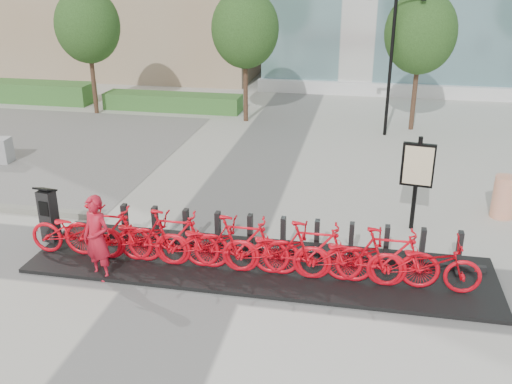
% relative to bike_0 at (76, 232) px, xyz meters
% --- Properties ---
extents(ground, '(120.00, 120.00, 0.00)m').
position_rel_bike_0_xyz_m(ground, '(2.60, 0.05, -0.62)').
color(ground, beige).
extents(hedge_b, '(6.00, 1.20, 0.70)m').
position_rel_bike_0_xyz_m(hedge_b, '(-2.40, 13.25, -0.27)').
color(hedge_b, '#33622B').
rests_on(hedge_b, ground).
extents(tree_0, '(2.60, 2.60, 5.10)m').
position_rel_bike_0_xyz_m(tree_0, '(-5.40, 12.05, 2.97)').
color(tree_0, brown).
rests_on(tree_0, ground).
extents(tree_1, '(2.60, 2.60, 5.10)m').
position_rel_bike_0_xyz_m(tree_1, '(1.10, 12.05, 2.97)').
color(tree_1, brown).
rests_on(tree_1, ground).
extents(tree_2, '(2.60, 2.60, 5.10)m').
position_rel_bike_0_xyz_m(tree_2, '(7.60, 12.05, 2.97)').
color(tree_2, brown).
rests_on(tree_2, ground).
extents(streetlamp, '(2.00, 0.20, 5.00)m').
position_rel_bike_0_xyz_m(streetlamp, '(6.60, 11.05, 2.51)').
color(streetlamp, black).
rests_on(streetlamp, ground).
extents(dock_pad, '(9.60, 2.40, 0.08)m').
position_rel_bike_0_xyz_m(dock_pad, '(3.90, 0.35, -0.58)').
color(dock_pad, black).
rests_on(dock_pad, ground).
extents(dock_rail_posts, '(8.02, 0.50, 0.85)m').
position_rel_bike_0_xyz_m(dock_rail_posts, '(3.96, 0.82, -0.12)').
color(dock_rail_posts, black).
rests_on(dock_rail_posts, dock_pad).
extents(bike_0, '(2.06, 0.72, 1.08)m').
position_rel_bike_0_xyz_m(bike_0, '(0.00, 0.00, 0.00)').
color(bike_0, red).
rests_on(bike_0, dock_pad).
extents(bike_1, '(2.00, 0.56, 1.20)m').
position_rel_bike_0_xyz_m(bike_1, '(0.72, 0.00, 0.06)').
color(bike_1, red).
rests_on(bike_1, dock_pad).
extents(bike_2, '(2.06, 0.72, 1.08)m').
position_rel_bike_0_xyz_m(bike_2, '(1.44, 0.00, 0.00)').
color(bike_2, red).
rests_on(bike_2, dock_pad).
extents(bike_3, '(2.00, 0.56, 1.20)m').
position_rel_bike_0_xyz_m(bike_3, '(2.16, 0.00, 0.06)').
color(bike_3, red).
rests_on(bike_3, dock_pad).
extents(bike_4, '(2.06, 0.72, 1.08)m').
position_rel_bike_0_xyz_m(bike_4, '(2.88, 0.00, 0.00)').
color(bike_4, red).
rests_on(bike_4, dock_pad).
extents(bike_5, '(2.00, 0.56, 1.20)m').
position_rel_bike_0_xyz_m(bike_5, '(3.60, 0.00, 0.06)').
color(bike_5, red).
rests_on(bike_5, dock_pad).
extents(bike_6, '(2.06, 0.72, 1.08)m').
position_rel_bike_0_xyz_m(bike_6, '(4.32, 0.00, 0.00)').
color(bike_6, red).
rests_on(bike_6, dock_pad).
extents(bike_7, '(2.00, 0.56, 1.20)m').
position_rel_bike_0_xyz_m(bike_7, '(5.04, 0.00, 0.06)').
color(bike_7, red).
rests_on(bike_7, dock_pad).
extents(bike_8, '(2.06, 0.72, 1.08)m').
position_rel_bike_0_xyz_m(bike_8, '(5.76, 0.00, 0.00)').
color(bike_8, red).
rests_on(bike_8, dock_pad).
extents(bike_9, '(2.00, 0.56, 1.20)m').
position_rel_bike_0_xyz_m(bike_9, '(6.48, 0.00, 0.06)').
color(bike_9, red).
rests_on(bike_9, dock_pad).
extents(bike_10, '(2.06, 0.72, 1.08)m').
position_rel_bike_0_xyz_m(bike_10, '(7.20, 0.00, 0.00)').
color(bike_10, red).
rests_on(bike_10, dock_pad).
extents(kiosk, '(0.45, 0.39, 1.32)m').
position_rel_bike_0_xyz_m(kiosk, '(-0.92, 0.52, 0.09)').
color(kiosk, black).
rests_on(kiosk, dock_pad).
extents(worker_red, '(0.75, 0.62, 1.77)m').
position_rel_bike_0_xyz_m(worker_red, '(0.85, -0.70, 0.27)').
color(worker_red, '#B31225').
rests_on(worker_red, ground).
extents(construction_barrel, '(0.62, 0.62, 1.07)m').
position_rel_bike_0_xyz_m(construction_barrel, '(9.38, 4.05, -0.09)').
color(construction_barrel, '#E54907').
rests_on(construction_barrel, ground).
extents(map_sign, '(0.75, 0.23, 2.28)m').
position_rel_bike_0_xyz_m(map_sign, '(7.13, 2.92, 0.89)').
color(map_sign, black).
rests_on(map_sign, ground).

